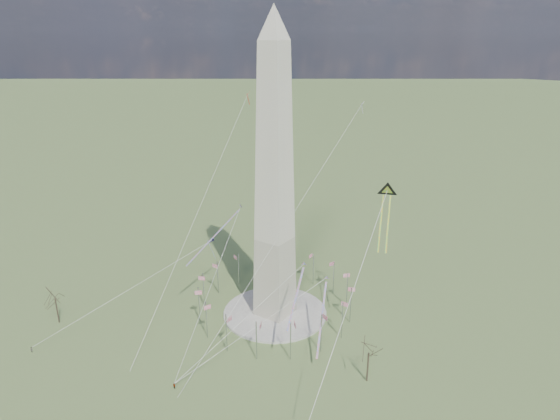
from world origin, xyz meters
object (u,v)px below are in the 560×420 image
Objects in this scene: tree_near at (369,351)px; kite_delta_black at (387,194)px; washington_monument at (275,183)px; person_west at (32,349)px.

kite_delta_black is at bearing 108.01° from tree_near.
kite_delta_black is (33.40, 11.02, -0.76)m from washington_monument.
washington_monument is 56.73× the size of person_west.
tree_near reaches higher than person_west.
washington_monument is 7.16× the size of tree_near.
tree_near is 45.85m from kite_delta_black.
kite_delta_black reaches higher than tree_near.
person_west is (-91.32, -45.82, -9.07)m from tree_near.
kite_delta_black reaches higher than person_west.
person_west is at bearing -129.49° from washington_monument.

